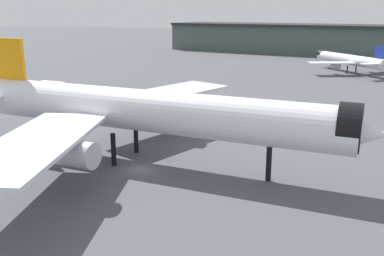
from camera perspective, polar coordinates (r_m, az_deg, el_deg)
name	(u,v)px	position (r m, az deg, el deg)	size (l,w,h in m)	color
ground	(140,170)	(61.52, -6.94, -5.56)	(900.00, 900.00, 0.00)	#4C4F54
airliner_near_gate	(138,111)	(62.88, -7.20, 2.30)	(67.05, 61.45, 17.63)	white
airliner_far_taxiway	(350,60)	(166.38, 20.34, 8.53)	(30.67, 32.54, 10.55)	silver
terminal_building	(343,39)	(231.43, 19.56, 11.09)	(184.46, 56.31, 30.04)	#475651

